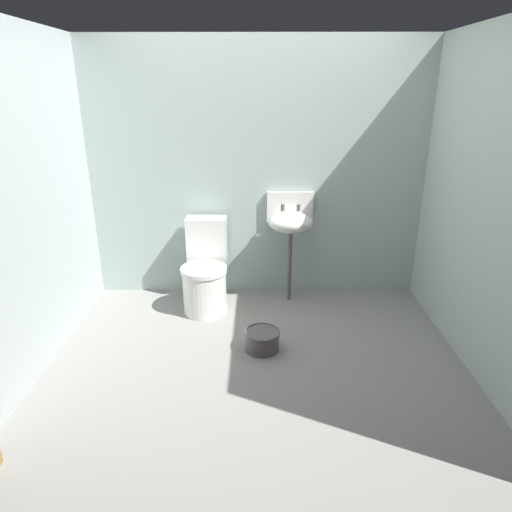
% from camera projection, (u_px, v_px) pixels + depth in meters
% --- Properties ---
extents(ground_plane, '(3.41, 2.78, 0.08)m').
position_uv_depth(ground_plane, '(256.00, 364.00, 3.34)').
color(ground_plane, gray).
extents(wall_back, '(3.41, 0.10, 2.29)m').
position_uv_depth(wall_back, '(257.00, 173.00, 4.07)').
color(wall_back, '#A0B2AD').
rests_on(wall_back, ground).
extents(wall_left, '(0.10, 2.58, 2.29)m').
position_uv_depth(wall_left, '(24.00, 204.00, 3.02)').
color(wall_left, '#A2ACAD').
rests_on(wall_left, ground).
extents(wall_right, '(0.10, 2.58, 2.29)m').
position_uv_depth(wall_right, '(489.00, 205.00, 3.00)').
color(wall_right, '#A4B4AB').
rests_on(wall_right, ground).
extents(toilet_near_wall, '(0.40, 0.59, 0.78)m').
position_uv_depth(toilet_near_wall, '(205.00, 274.00, 3.99)').
color(toilet_near_wall, white).
rests_on(toilet_near_wall, ground).
extents(sink, '(0.42, 0.35, 0.99)m').
position_uv_depth(sink, '(291.00, 221.00, 4.01)').
color(sink, '#554D51').
rests_on(sink, ground).
extents(bucket, '(0.27, 0.27, 0.16)m').
position_uv_depth(bucket, '(262.00, 340.00, 3.42)').
color(bucket, '#554D51').
rests_on(bucket, ground).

